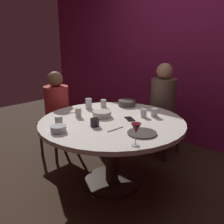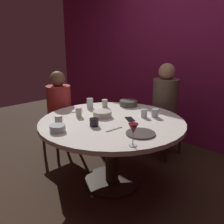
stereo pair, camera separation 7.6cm
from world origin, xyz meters
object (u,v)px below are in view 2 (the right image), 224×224
object	(u,v)px
dinner_plate	(141,133)
dining_table	(112,132)
seated_diner_back	(165,100)
cup_far_edge	(105,103)
bowl_serving_large	(58,128)
cup_near_candle	(90,103)
cup_center_front	(155,113)
cell_phone	(130,119)
seated_diner_left	(59,104)
cup_by_left_diner	(79,112)
wine_glass	(133,130)
bowl_salad_center	(128,103)
cup_by_right_diner	(144,113)
candle_holder	(94,122)
bowl_small_white	(102,114)
cup_beside_wine	(59,120)

from	to	relation	value
dinner_plate	dining_table	bearing A→B (deg)	166.53
seated_diner_back	cup_far_edge	distance (m)	0.80
dining_table	bowl_serving_large	size ratio (longest dim) A/B	10.47
cup_near_candle	cup_center_front	size ratio (longest dim) A/B	1.36
cell_phone	dinner_plate	bearing A→B (deg)	-93.48
dining_table	cell_phone	size ratio (longest dim) A/B	10.34
seated_diner_left	cup_by_left_diner	xyz separation A→B (m)	(0.64, -0.17, 0.07)
wine_glass	cup_far_edge	world-z (taller)	wine_glass
bowl_salad_center	cup_far_edge	xyz separation A→B (m)	(-0.16, -0.24, 0.01)
seated_diner_back	bowl_serving_large	world-z (taller)	seated_diner_back
seated_diner_back	wine_glass	size ratio (longest dim) A/B	6.95
dining_table	bowl_serving_large	bearing A→B (deg)	-101.34
seated_diner_back	cup_by_right_diner	bearing A→B (deg)	14.66
seated_diner_left	candle_holder	size ratio (longest dim) A/B	11.64
seated_diner_back	cup_center_front	distance (m)	0.64
cell_phone	cup_center_front	xyz separation A→B (m)	(0.13, 0.25, 0.04)
bowl_salad_center	cup_center_front	size ratio (longest dim) A/B	2.45
bowl_small_white	cup_far_edge	world-z (taller)	cup_far_edge
seated_diner_back	bowl_serving_large	distance (m)	1.53
cup_by_right_diner	cup_far_edge	size ratio (longest dim) A/B	0.93
dining_table	dinner_plate	world-z (taller)	dinner_plate
dining_table	cell_phone	bearing A→B (deg)	46.18
seated_diner_left	cup_by_right_diner	xyz separation A→B (m)	(1.14, 0.29, 0.06)
cell_phone	bowl_serving_large	distance (m)	0.73
candle_holder	dinner_plate	distance (m)	0.46
seated_diner_left	bowl_serving_large	xyz separation A→B (m)	(0.85, -0.56, 0.05)
seated_diner_back	bowl_serving_large	size ratio (longest dim) A/B	8.84
wine_glass	cup_by_left_diner	distance (m)	0.89
cup_center_front	cup_near_candle	bearing A→B (deg)	-161.05
wine_glass	cup_near_candle	xyz separation A→B (m)	(-1.04, 0.45, -0.07)
dinner_plate	bowl_salad_center	xyz separation A→B (m)	(-0.68, 0.62, 0.03)
dining_table	cup_beside_wine	world-z (taller)	cup_beside_wine
dinner_plate	cell_phone	distance (m)	0.40
candle_holder	seated_diner_back	bearing A→B (deg)	90.71
cup_near_candle	seated_diner_left	bearing A→B (deg)	-165.57
dining_table	cup_by_right_diner	bearing A→B (deg)	58.86
candle_holder	dinner_plate	xyz separation A→B (m)	(0.43, 0.14, -0.03)
cup_far_edge	dining_table	bearing A→B (deg)	-34.93
candle_holder	bowl_small_white	xyz separation A→B (m)	(-0.16, 0.25, -0.01)
dining_table	cup_far_edge	bearing A→B (deg)	145.07
bowl_serving_large	bowl_small_white	world-z (taller)	bowl_small_white
cup_center_front	cup_beside_wine	distance (m)	0.98
bowl_serving_large	cup_by_right_diner	xyz separation A→B (m)	(0.29, 0.85, 0.01)
cell_phone	cup_by_left_diner	bearing A→B (deg)	156.48
cell_phone	cup_far_edge	world-z (taller)	cup_far_edge
candle_holder	cup_by_right_diner	world-z (taller)	candle_holder
seated_diner_left	cup_far_edge	bearing A→B (deg)	26.33
bowl_salad_center	cup_by_right_diner	bearing A→B (deg)	-28.81
bowl_small_white	cup_near_candle	bearing A→B (deg)	160.81
seated_diner_back	candle_holder	world-z (taller)	seated_diner_back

